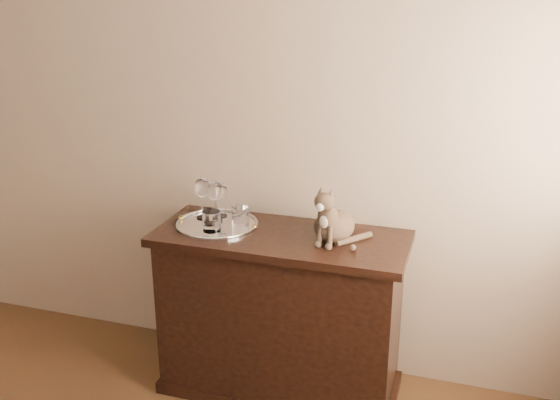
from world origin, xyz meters
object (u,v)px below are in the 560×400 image
(sideboard, at_px, (281,314))
(wine_glass_b, at_px, (221,200))
(cat, at_px, (335,212))
(wine_glass_d, at_px, (215,202))
(tumbler_c, at_px, (240,216))
(wine_glass_a, at_px, (202,198))
(tumbler_b, at_px, (212,221))
(tray, at_px, (217,225))

(sideboard, relative_size, wine_glass_b, 6.86)
(cat, bearing_deg, wine_glass_d, -169.66)
(wine_glass_b, xyz_separation_m, wine_glass_d, (0.00, -0.08, 0.02))
(wine_glass_b, height_order, cat, cat)
(tumbler_c, bearing_deg, wine_glass_a, 169.56)
(wine_glass_d, bearing_deg, wine_glass_a, 160.03)
(wine_glass_d, distance_m, tumbler_b, 0.13)
(tray, relative_size, tumbler_b, 4.10)
(tray, height_order, tumbler_c, tumbler_c)
(tray, height_order, wine_glass_d, wine_glass_d)
(tray, xyz_separation_m, wine_glass_d, (-0.02, 0.03, 0.11))
(tray, distance_m, wine_glass_d, 0.11)
(tray, bearing_deg, wine_glass_a, 148.21)
(sideboard, xyz_separation_m, cat, (0.25, 0.01, 0.56))
(sideboard, bearing_deg, wine_glass_b, 160.45)
(wine_glass_a, relative_size, cat, 0.75)
(tumbler_b, bearing_deg, wine_glass_b, 99.20)
(tumbler_b, distance_m, tumbler_c, 0.15)
(tray, distance_m, wine_glass_b, 0.15)
(wine_glass_b, height_order, wine_glass_d, wine_glass_d)
(wine_glass_d, bearing_deg, wine_glass_b, 92.06)
(wine_glass_b, xyz_separation_m, cat, (0.60, -0.11, 0.04))
(sideboard, bearing_deg, wine_glass_a, 169.96)
(tumbler_b, bearing_deg, cat, 8.23)
(sideboard, xyz_separation_m, tray, (-0.33, 0.01, 0.43))
(sideboard, height_order, tray, tray)
(wine_glass_a, xyz_separation_m, tumbler_b, (0.11, -0.15, -0.06))
(wine_glass_a, bearing_deg, wine_glass_d, -19.97)
(sideboard, distance_m, wine_glass_a, 0.69)
(wine_glass_d, height_order, cat, cat)
(wine_glass_b, bearing_deg, tumbler_b, -80.80)
(sideboard, distance_m, wine_glass_b, 0.64)
(cat, bearing_deg, wine_glass_b, -176.97)
(wine_glass_b, distance_m, cat, 0.62)
(wine_glass_b, bearing_deg, sideboard, -19.55)
(wine_glass_a, relative_size, wine_glass_d, 1.00)
(wine_glass_b, bearing_deg, wine_glass_d, -87.94)
(wine_glass_d, bearing_deg, tray, -59.19)
(wine_glass_d, bearing_deg, sideboard, -7.57)
(wine_glass_a, relative_size, wine_glass_b, 1.19)
(tumbler_b, relative_size, cat, 0.35)
(sideboard, distance_m, cat, 0.62)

